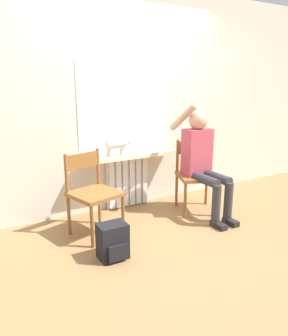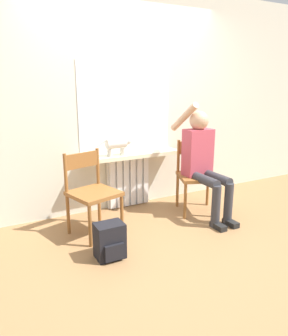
% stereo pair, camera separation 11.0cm
% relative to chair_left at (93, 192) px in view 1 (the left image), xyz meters
% --- Properties ---
extents(ground_plane, '(12.00, 12.00, 0.00)m').
position_rel_chair_left_xyz_m(ground_plane, '(0.68, -0.60, -0.47)').
color(ground_plane, olive).
extents(wall_with_window, '(7.00, 0.06, 2.70)m').
position_rel_chair_left_xyz_m(wall_with_window, '(0.68, 0.63, 0.88)').
color(wall_with_window, beige).
rests_on(wall_with_window, ground_plane).
extents(radiator, '(0.57, 0.08, 0.67)m').
position_rel_chair_left_xyz_m(radiator, '(0.68, 0.55, -0.14)').
color(radiator, white).
rests_on(radiator, ground_plane).
extents(windowsill, '(1.27, 0.26, 0.05)m').
position_rel_chair_left_xyz_m(windowsill, '(0.68, 0.46, 0.23)').
color(windowsill, beige).
rests_on(windowsill, radiator).
extents(window_glass, '(1.22, 0.01, 1.11)m').
position_rel_chair_left_xyz_m(window_glass, '(0.68, 0.59, 0.80)').
color(window_glass, white).
rests_on(window_glass, windowsill).
extents(chair_left, '(0.56, 0.56, 0.88)m').
position_rel_chair_left_xyz_m(chair_left, '(0.00, 0.00, 0.00)').
color(chair_left, brown).
rests_on(chair_left, ground_plane).
extents(chair_right, '(0.59, 0.59, 0.88)m').
position_rel_chair_left_xyz_m(chair_right, '(1.36, -0.00, 0.00)').
color(chair_right, brown).
rests_on(chair_right, ground_plane).
extents(person, '(0.36, 1.03, 1.36)m').
position_rel_chair_left_xyz_m(person, '(1.35, -0.12, 0.24)').
color(person, '#333338').
rests_on(person, ground_plane).
extents(cat, '(0.45, 0.13, 0.24)m').
position_rel_chair_left_xyz_m(cat, '(0.49, 0.42, 0.40)').
color(cat, silver).
rests_on(cat, windowsill).
extents(backpack, '(0.26, 0.22, 0.34)m').
position_rel_chair_left_xyz_m(backpack, '(-0.04, -0.57, -0.31)').
color(backpack, black).
rests_on(backpack, ground_plane).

